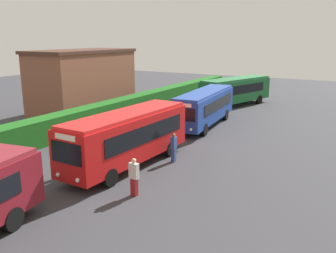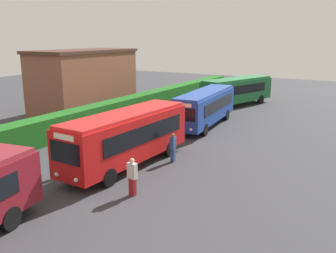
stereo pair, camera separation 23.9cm
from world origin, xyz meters
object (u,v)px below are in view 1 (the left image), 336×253
person_left (134,176)px  person_far (122,139)px  person_right (174,147)px  bus_red (128,136)px  bus_blue (205,106)px  traffic_cone (167,109)px  bus_green (236,90)px  person_center (74,157)px

person_left → person_far: person_left is taller
person_right → bus_red: bearing=-134.1°
bus_blue → bus_red: bearing=-4.4°
traffic_cone → bus_red: bearing=-158.8°
bus_blue → person_right: bearing=7.5°
bus_green → bus_red: bearing=-159.6°
bus_blue → person_center: size_ratio=5.52×
bus_red → person_left: bearing=41.9°
bus_red → bus_blue: 11.71m
person_center → person_right: (4.60, -4.00, -0.02)m
person_left → person_center: size_ratio=1.04×
bus_red → traffic_cone: bus_red is taller
bus_blue → traffic_cone: bearing=-127.3°
person_center → bus_green: bearing=13.0°
bus_green → traffic_cone: size_ratio=16.97×
traffic_cone → person_far: bearing=-163.4°
person_center → bus_blue: bearing=7.8°
person_center → person_far: size_ratio=1.11×
bus_blue → traffic_cone: (3.69, 5.84, -1.49)m
bus_red → person_right: (2.07, -2.02, -0.93)m
person_center → person_far: (4.75, 0.06, -0.12)m
person_right → person_far: 4.06m
person_far → bus_green: bearing=71.3°
person_center → person_right: bearing=-25.8°
bus_red → person_right: bearing=138.3°
bus_red → person_left: bus_red is taller
person_left → person_far: (5.54, 4.75, -0.14)m
person_center → person_far: person_center is taller
bus_green → traffic_cone: (-7.02, 4.97, -1.51)m
person_far → person_left: bearing=-65.2°
bus_green → traffic_cone: bearing=162.5°
bus_green → person_far: bearing=-165.1°
bus_blue → person_left: bearing=5.7°
bus_green → person_center: bearing=-164.4°
bus_red → person_right: bus_red is taller
bus_blue → traffic_cone: 7.07m
person_right → traffic_cone: bearing=121.1°
person_left → traffic_cone: (18.71, 8.68, -0.72)m
traffic_cone → person_center: bearing=-167.5°
bus_red → person_center: bus_red is taller
bus_red → person_far: size_ratio=5.86×
bus_red → traffic_cone: size_ratio=16.40×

